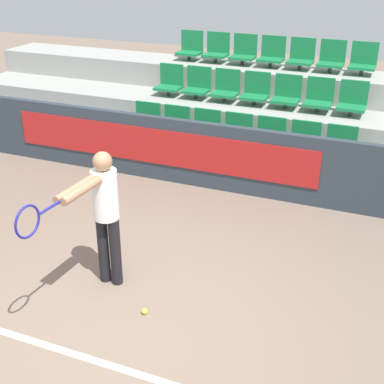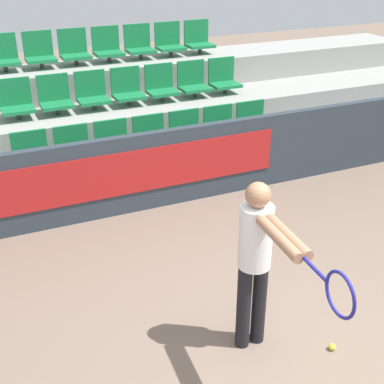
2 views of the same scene
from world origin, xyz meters
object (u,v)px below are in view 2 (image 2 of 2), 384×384
(stadium_chair_2, at_px, (113,144))
(stadium_chair_1, at_px, (74,150))
(stadium_chair_3, at_px, (151,138))
(stadium_chair_11, at_px, (161,85))
(stadium_chair_0, at_px, (32,157))
(stadium_chair_18, at_px, (139,44))
(stadium_chair_14, at_px, (3,56))
(stadium_chair_4, at_px, (186,133))
(stadium_chair_19, at_px, (169,42))
(tennis_player, at_px, (259,255))
(stadium_chair_7, at_px, (16,102))
(stadium_chair_10, at_px, (127,89))
(stadium_chair_9, at_px, (92,93))
(stadium_chair_17, at_px, (107,47))
(stadium_chair_12, at_px, (193,82))
(stadium_chair_15, at_px, (40,53))
(stadium_chair_5, at_px, (220,128))
(stadium_chair_6, at_px, (252,123))
(stadium_chair_20, at_px, (198,39))
(stadium_chair_8, at_px, (55,97))
(stadium_chair_16, at_px, (74,50))
(stadium_chair_13, at_px, (223,78))
(tennis_ball, at_px, (332,347))

(stadium_chair_2, bearing_deg, stadium_chair_1, 180.00)
(stadium_chair_2, relative_size, stadium_chair_3, 1.00)
(stadium_chair_11, bearing_deg, stadium_chair_0, -155.34)
(stadium_chair_3, relative_size, stadium_chair_18, 1.00)
(stadium_chair_1, relative_size, stadium_chair_14, 1.00)
(stadium_chair_2, xyz_separation_m, stadium_chair_4, (1.14, 0.00, 0.00))
(stadium_chair_19, xyz_separation_m, tennis_player, (-1.50, -5.81, -0.65))
(stadium_chair_1, bearing_deg, stadium_chair_19, 42.56)
(stadium_chair_7, bearing_deg, stadium_chair_10, 0.00)
(stadium_chair_9, relative_size, stadium_chair_17, 1.00)
(stadium_chair_12, distance_m, stadium_chair_17, 1.61)
(stadium_chair_9, relative_size, stadium_chair_18, 1.00)
(stadium_chair_3, relative_size, stadium_chair_4, 1.00)
(stadium_chair_15, height_order, stadium_chair_19, same)
(stadium_chair_12, bearing_deg, stadium_chair_14, 159.83)
(stadium_chair_4, height_order, stadium_chair_10, stadium_chair_10)
(stadium_chair_5, relative_size, stadium_chair_14, 1.00)
(stadium_chair_7, bearing_deg, stadium_chair_19, 20.17)
(stadium_chair_19, bearing_deg, stadium_chair_5, -90.00)
(stadium_chair_6, xyz_separation_m, stadium_chair_14, (-3.41, 2.09, 0.94))
(stadium_chair_4, xyz_separation_m, stadium_chair_19, (0.57, 2.09, 0.94))
(stadium_chair_2, distance_m, stadium_chair_6, 2.27)
(stadium_chair_1, distance_m, stadium_chair_5, 2.27)
(stadium_chair_12, distance_m, stadium_chair_18, 1.28)
(stadium_chair_20, bearing_deg, stadium_chair_1, -143.70)
(stadium_chair_19, bearing_deg, stadium_chair_12, -90.00)
(stadium_chair_18, bearing_deg, stadium_chair_11, -90.00)
(stadium_chair_8, height_order, stadium_chair_15, stadium_chair_15)
(tennis_player, bearing_deg, stadium_chair_17, 90.30)
(stadium_chair_15, height_order, tennis_player, stadium_chair_15)
(stadium_chair_0, bearing_deg, stadium_chair_7, 90.00)
(stadium_chair_10, bearing_deg, stadium_chair_12, 0.00)
(stadium_chair_1, height_order, stadium_chair_9, stadium_chair_9)
(stadium_chair_1, relative_size, stadium_chair_20, 1.00)
(stadium_chair_12, xyz_separation_m, stadium_chair_17, (-1.14, 1.04, 0.47))
(stadium_chair_16, bearing_deg, stadium_chair_7, -137.44)
(stadium_chair_18, bearing_deg, stadium_chair_20, 0.00)
(stadium_chair_13, bearing_deg, stadium_chair_12, 180.00)
(stadium_chair_3, distance_m, stadium_chair_18, 2.36)
(stadium_chair_18, bearing_deg, stadium_chair_15, 180.00)
(stadium_chair_3, xyz_separation_m, stadium_chair_8, (-1.14, 1.04, 0.47))
(stadium_chair_10, bearing_deg, stadium_chair_2, -118.57)
(stadium_chair_13, xyz_separation_m, stadium_chair_14, (-3.41, 1.04, 0.47))
(stadium_chair_2, xyz_separation_m, tennis_player, (0.20, -3.72, 0.29))
(stadium_chair_2, distance_m, stadium_chair_19, 2.85)
(stadium_chair_5, relative_size, stadium_chair_18, 1.00)
(stadium_chair_14, bearing_deg, stadium_chair_18, 0.00)
(stadium_chair_6, height_order, stadium_chair_11, stadium_chair_11)
(stadium_chair_18, bearing_deg, tennis_player, -99.12)
(stadium_chair_12, height_order, tennis_ball, stadium_chair_12)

